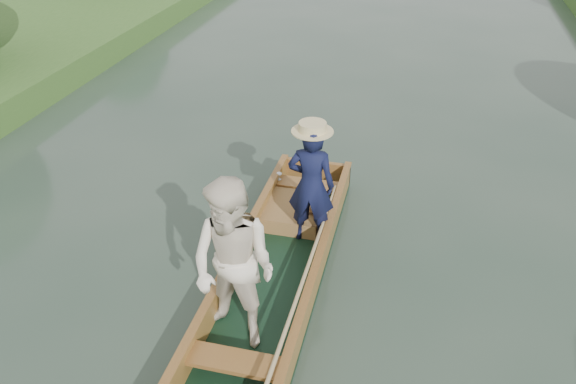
# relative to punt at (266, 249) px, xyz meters

# --- Properties ---
(ground) EXTENTS (120.00, 120.00, 0.00)m
(ground) POSITION_rel_punt_xyz_m (0.04, 0.30, -0.72)
(ground) COLOR #283D30
(ground) RESTS_ON ground
(punt) EXTENTS (1.27, 5.00, 2.03)m
(punt) POSITION_rel_punt_xyz_m (0.00, 0.00, 0.00)
(punt) COLOR black
(punt) RESTS_ON ground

